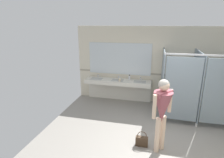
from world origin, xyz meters
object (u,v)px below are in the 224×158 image
(person_standing, at_px, (162,107))
(handbag, at_px, (142,141))
(paper_cup, at_px, (120,80))
(soap_dispenser, at_px, (129,77))

(person_standing, distance_m, handbag, 1.02)
(person_standing, height_order, paper_cup, person_standing)
(person_standing, bearing_deg, soap_dispenser, 112.62)
(handbag, distance_m, paper_cup, 2.59)
(person_standing, xyz_separation_m, soap_dispenser, (-1.09, 2.62, -0.16))
(paper_cup, bearing_deg, handbag, -66.41)
(person_standing, height_order, soap_dispenser, person_standing)
(paper_cup, bearing_deg, soap_dispenser, 45.38)
(handbag, height_order, soap_dispenser, soap_dispenser)
(person_standing, relative_size, handbag, 4.40)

